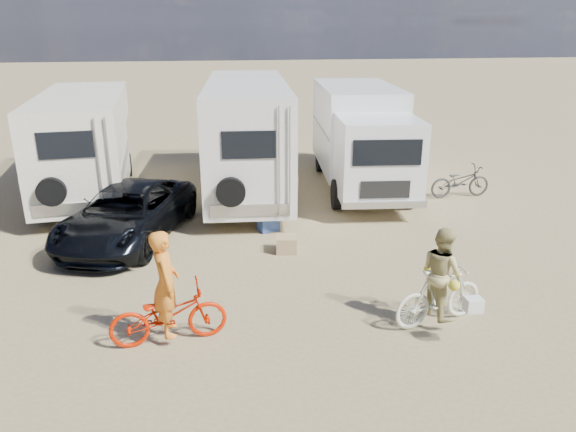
{
  "coord_description": "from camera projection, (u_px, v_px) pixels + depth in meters",
  "views": [
    {
      "loc": [
        -1.36,
        -9.9,
        5.21
      ],
      "look_at": [
        0.15,
        0.85,
        1.3
      ],
      "focal_mm": 33.75,
      "sensor_mm": 36.0,
      "label": 1
    }
  ],
  "objects": [
    {
      "name": "rider_woman",
      "position": [
        441.0,
        281.0,
        9.66
      ],
      "size": [
        0.83,
        0.95,
        1.68
      ],
      "primitive_type": "imported",
      "rotation": [
        0.0,
        0.0,
        1.84
      ],
      "color": "tan",
      "rests_on": "ground"
    },
    {
      "name": "dark_suv",
      "position": [
        127.0,
        214.0,
        13.56
      ],
      "size": [
        3.57,
        5.3,
        1.35
      ],
      "primitive_type": "imported",
      "rotation": [
        0.0,
        0.0,
        -0.3
      ],
      "color": "black",
      "rests_on": "ground"
    },
    {
      "name": "box_truck",
      "position": [
        361.0,
        140.0,
        17.49
      ],
      "size": [
        2.99,
        7.24,
        3.22
      ],
      "primitive_type": null,
      "rotation": [
        0.0,
        0.0,
        -0.08
      ],
      "color": "silver",
      "rests_on": "ground"
    },
    {
      "name": "cooler",
      "position": [
        268.0,
        223.0,
        14.25
      ],
      "size": [
        0.61,
        0.53,
        0.41
      ],
      "primitive_type": "cube",
      "rotation": [
        0.0,
        0.0,
        0.37
      ],
      "color": "#335198",
      "rests_on": "ground"
    },
    {
      "name": "bike_man",
      "position": [
        168.0,
        315.0,
        9.19
      ],
      "size": [
        2.06,
        0.96,
        1.04
      ],
      "primitive_type": "imported",
      "rotation": [
        0.0,
        0.0,
        1.71
      ],
      "color": "#C11B00",
      "rests_on": "ground"
    },
    {
      "name": "rider_man",
      "position": [
        166.0,
        293.0,
        9.05
      ],
      "size": [
        0.54,
        0.74,
        1.87
      ],
      "primitive_type": "imported",
      "rotation": [
        0.0,
        0.0,
        1.71
      ],
      "color": "orange",
      "rests_on": "ground"
    },
    {
      "name": "rv_main",
      "position": [
        248.0,
        139.0,
        16.97
      ],
      "size": [
        2.84,
        7.98,
        3.49
      ],
      "primitive_type": null,
      "rotation": [
        0.0,
        0.0,
        -0.06
      ],
      "color": "white",
      "rests_on": "ground"
    },
    {
      "name": "bike_woman",
      "position": [
        439.0,
        295.0,
        9.76
      ],
      "size": [
        1.92,
        0.99,
        1.11
      ],
      "primitive_type": "imported",
      "rotation": [
        0.0,
        0.0,
        1.84
      ],
      "color": "beige",
      "rests_on": "ground"
    },
    {
      "name": "bike_parked",
      "position": [
        460.0,
        181.0,
        16.88
      ],
      "size": [
        1.96,
        0.78,
        1.01
      ],
      "primitive_type": "imported",
      "rotation": [
        0.0,
        0.0,
        1.63
      ],
      "color": "#2A2C2A",
      "rests_on": "ground"
    },
    {
      "name": "rv_left",
      "position": [
        85.0,
        146.0,
        16.68
      ],
      "size": [
        3.04,
        7.17,
        3.16
      ],
      "primitive_type": null,
      "rotation": [
        0.0,
        0.0,
        0.09
      ],
      "color": "beige",
      "rests_on": "ground"
    },
    {
      "name": "ground",
      "position": [
        287.0,
        289.0,
        11.17
      ],
      "size": [
        140.0,
        140.0,
        0.0
      ],
      "primitive_type": "plane",
      "color": "#9C875D",
      "rests_on": "ground"
    },
    {
      "name": "crate",
      "position": [
        286.0,
        244.0,
        12.94
      ],
      "size": [
        0.54,
        0.54,
        0.39
      ],
      "primitive_type": "cube",
      "rotation": [
        0.0,
        0.0,
        -0.12
      ],
      "color": "#9C8057",
      "rests_on": "ground"
    }
  ]
}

